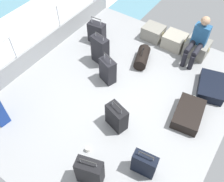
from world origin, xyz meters
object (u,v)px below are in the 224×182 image
(cargo_crate_0, at_px, (153,32))
(suitcase_2, at_px, (100,50))
(suitcase_0, at_px, (211,87))
(suitcase_4, at_px, (90,172))
(passenger_seated, at_px, (198,39))
(suitcase_6, at_px, (108,71))
(suitcase_3, at_px, (117,117))
(cargo_crate_1, at_px, (174,41))
(suitcase_1, at_px, (97,33))
(paper_cup, at_px, (88,149))
(suitcase_7, at_px, (144,164))
(duffel_bag, at_px, (142,57))
(cargo_crate_2, at_px, (197,48))
(suitcase_5, at_px, (188,114))

(cargo_crate_0, relative_size, suitcase_2, 0.68)
(suitcase_0, xyz_separation_m, suitcase_4, (-0.94, -3.00, 0.19))
(passenger_seated, distance_m, suitcase_6, 2.17)
(suitcase_3, bearing_deg, cargo_crate_1, 92.25)
(suitcase_1, bearing_deg, suitcase_2, -47.45)
(passenger_seated, distance_m, paper_cup, 3.44)
(suitcase_1, xyz_separation_m, suitcase_6, (1.01, -0.96, 0.03))
(cargo_crate_0, xyz_separation_m, suitcase_2, (-0.59, -1.49, 0.18))
(cargo_crate_0, relative_size, paper_cup, 5.43)
(suitcase_7, height_order, duffel_bag, suitcase_7)
(suitcase_4, bearing_deg, cargo_crate_2, 86.74)
(cargo_crate_1, bearing_deg, suitcase_5, -57.28)
(passenger_seated, height_order, paper_cup, passenger_seated)
(cargo_crate_1, bearing_deg, cargo_crate_2, 3.20)
(cargo_crate_1, distance_m, suitcase_3, 2.76)
(passenger_seated, height_order, suitcase_1, passenger_seated)
(suitcase_1, relative_size, duffel_bag, 1.00)
(cargo_crate_0, height_order, cargo_crate_2, cargo_crate_2)
(suitcase_4, height_order, suitcase_6, suitcase_6)
(suitcase_3, relative_size, suitcase_6, 0.88)
(suitcase_6, height_order, suitcase_7, suitcase_6)
(cargo_crate_0, xyz_separation_m, suitcase_0, (1.88, -0.87, -0.07))
(passenger_seated, bearing_deg, cargo_crate_0, 173.03)
(duffel_bag, bearing_deg, passenger_seated, 40.66)
(suitcase_1, height_order, duffel_bag, suitcase_1)
(cargo_crate_2, xyz_separation_m, suitcase_7, (0.41, -3.29, 0.06))
(suitcase_3, bearing_deg, cargo_crate_0, 104.31)
(cargo_crate_2, xyz_separation_m, suitcase_2, (-1.76, -1.53, 0.16))
(suitcase_0, relative_size, suitcase_7, 1.50)
(suitcase_1, relative_size, suitcase_6, 0.95)
(suitcase_4, relative_size, paper_cup, 7.04)
(cargo_crate_2, distance_m, paper_cup, 3.58)
(cargo_crate_0, bearing_deg, suitcase_0, -24.80)
(suitcase_7, relative_size, paper_cup, 6.02)
(suitcase_1, bearing_deg, suitcase_3, -45.11)
(cargo_crate_0, bearing_deg, suitcase_7, -64.12)
(suitcase_2, height_order, suitcase_5, suitcase_2)
(passenger_seated, relative_size, suitcase_2, 1.35)
(suitcase_3, bearing_deg, suitcase_7, -29.78)
(cargo_crate_1, xyz_separation_m, passenger_seated, (0.57, -0.15, 0.39))
(cargo_crate_2, bearing_deg, duffel_bag, -133.57)
(suitcase_2, height_order, paper_cup, suitcase_2)
(suitcase_6, xyz_separation_m, paper_cup, (0.69, -1.62, -0.24))
(cargo_crate_0, relative_size, suitcase_3, 0.85)
(cargo_crate_2, bearing_deg, cargo_crate_1, -176.80)
(cargo_crate_0, distance_m, suitcase_3, 2.84)
(cargo_crate_2, distance_m, suitcase_0, 1.16)
(suitcase_3, bearing_deg, passenger_seated, 79.95)
(cargo_crate_0, relative_size, cargo_crate_1, 0.98)
(suitcase_3, height_order, suitcase_6, suitcase_6)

